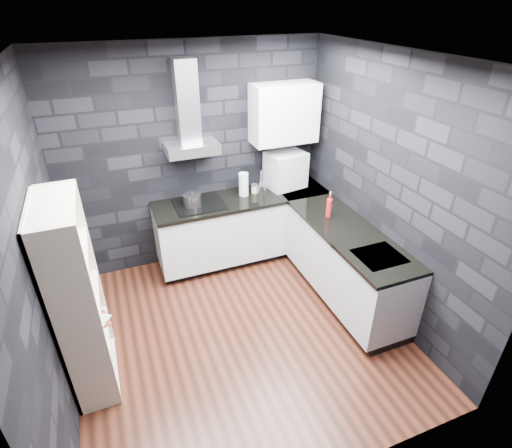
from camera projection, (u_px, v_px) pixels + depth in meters
ground at (241, 332)px, 4.22m from camera, size 3.20×3.20×0.00m
ceiling at (234, 58)px, 2.86m from camera, size 3.20×3.20×0.00m
wall_back at (194, 159)px, 4.85m from camera, size 3.20×0.05×2.70m
wall_front at (334, 354)px, 2.23m from camera, size 3.20×0.05×2.70m
wall_left at (36, 260)px, 3.02m from camera, size 0.05×3.20×2.70m
wall_right at (389, 192)px, 4.06m from camera, size 0.05×3.20×2.70m
toekick_back at (242, 252)px, 5.43m from camera, size 2.18×0.50×0.10m
toekick_right at (345, 292)px, 4.70m from camera, size 0.50×1.78×0.10m
counter_back_cab at (243, 226)px, 5.18m from camera, size 2.20×0.60×0.76m
counter_right_cab at (346, 263)px, 4.47m from camera, size 0.60×1.80×0.76m
counter_back_top at (242, 199)px, 4.97m from camera, size 2.20×0.62×0.04m
counter_right_top at (350, 233)px, 4.27m from camera, size 0.62×1.80×0.04m
counter_corner_top at (299, 188)px, 5.24m from camera, size 0.62×0.62×0.04m
hood_body at (192, 148)px, 4.57m from camera, size 0.60×0.34×0.12m
hood_chimney at (187, 102)px, 4.37m from camera, size 0.24×0.20×0.90m
upper_cabinet at (284, 114)px, 4.79m from camera, size 0.80×0.35×0.70m
cooktop at (199, 204)px, 4.79m from camera, size 0.58×0.50×0.01m
sink_rim at (379, 256)px, 3.86m from camera, size 0.44×0.40×0.01m
pot at (192, 200)px, 4.72m from camera, size 0.28×0.28×0.12m
glass_vase at (244, 184)px, 4.95m from camera, size 0.15×0.15×0.29m
storage_jar at (255, 189)px, 5.06m from camera, size 0.09×0.09×0.10m
utensil_crock at (262, 190)px, 5.01m from camera, size 0.11×0.11×0.13m
appliance_garage at (286, 170)px, 5.14m from camera, size 0.52×0.44×0.47m
red_bottle at (329, 208)px, 4.50m from camera, size 0.07×0.07×0.21m
bookshelf at (78, 300)px, 3.30m from camera, size 0.54×0.86×1.80m
fruit_bowl at (77, 307)px, 3.17m from camera, size 0.27×0.27×0.06m
book_red at (86, 316)px, 3.61m from camera, size 0.18×0.07×0.24m
book_second at (88, 313)px, 3.61m from camera, size 0.14×0.10×0.22m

